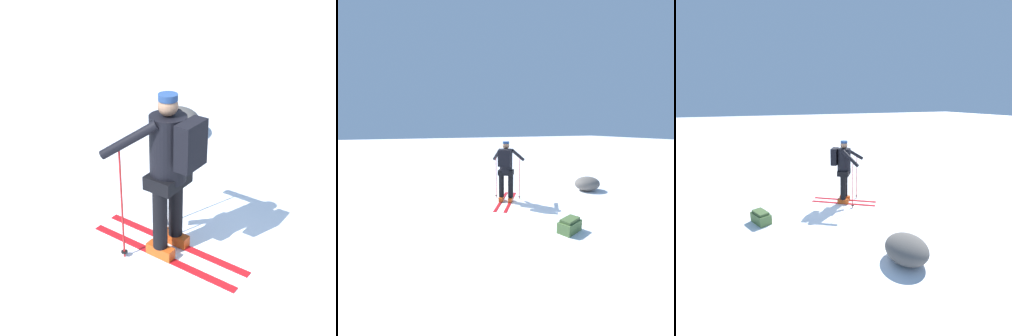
% 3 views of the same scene
% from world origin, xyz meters
% --- Properties ---
extents(ground_plane, '(80.00, 80.00, 0.00)m').
position_xyz_m(ground_plane, '(0.00, 0.00, 0.00)').
color(ground_plane, white).
extents(skier, '(1.27, 1.69, 1.72)m').
position_xyz_m(skier, '(0.20, 0.16, 1.01)').
color(skier, red).
rests_on(skier, ground_plane).
extents(dropped_backpack, '(0.58, 0.46, 0.29)m').
position_xyz_m(dropped_backpack, '(0.70, -2.09, 0.14)').
color(dropped_backpack, '#4C6B38').
rests_on(dropped_backpack, ground_plane).
extents(rock_boulder, '(0.86, 0.73, 0.47)m').
position_xyz_m(rock_boulder, '(3.19, 0.19, 0.24)').
color(rock_boulder, '#5B5651').
rests_on(rock_boulder, ground_plane).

